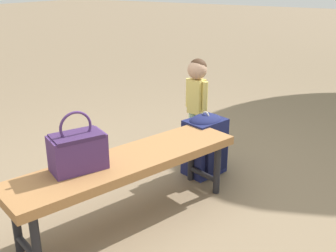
{
  "coord_description": "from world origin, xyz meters",
  "views": [
    {
      "loc": [
        -2.16,
        -1.54,
        1.54
      ],
      "look_at": [
        0.33,
        0.03,
        0.45
      ],
      "focal_mm": 43.37,
      "sensor_mm": 36.0,
      "label": 1
    }
  ],
  "objects": [
    {
      "name": "child_standing",
      "position": [
        0.97,
        0.13,
        0.57
      ],
      "size": [
        0.18,
        0.23,
        0.86
      ],
      "color": "#B2D8B2",
      "rests_on": "ground"
    },
    {
      "name": "park_bench",
      "position": [
        -0.31,
        -0.06,
        0.39
      ],
      "size": [
        1.65,
        0.85,
        0.45
      ],
      "color": "#9E6B3D",
      "rests_on": "ground"
    },
    {
      "name": "handbag",
      "position": [
        -0.59,
        0.08,
        0.58
      ],
      "size": [
        0.37,
        0.3,
        0.37
      ],
      "color": "#4C2D66",
      "rests_on": "park_bench"
    },
    {
      "name": "backpack_large",
      "position": [
        0.58,
        -0.17,
        0.27
      ],
      "size": [
        0.37,
        0.33,
        0.54
      ],
      "color": "#191E4C",
      "rests_on": "ground"
    },
    {
      "name": "ground_plane",
      "position": [
        0.0,
        0.0,
        0.0
      ],
      "size": [
        40.0,
        40.0,
        0.0
      ],
      "primitive_type": "plane",
      "color": "#7F6B51",
      "rests_on": "ground"
    }
  ]
}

